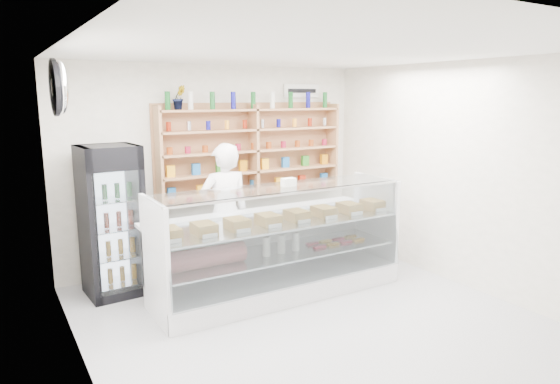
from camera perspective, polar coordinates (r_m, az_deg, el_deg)
room at (r=5.02m, az=4.47°, el=-0.27°), size 5.00×5.00×5.00m
display_counter at (r=6.10m, az=-0.19°, el=-8.30°), size 3.06×0.91×1.33m
shop_worker at (r=6.36m, az=-6.35°, el=-2.51°), size 0.68×0.47×1.80m
drinks_cooler at (r=6.28m, az=-18.68°, el=-3.13°), size 0.69×0.68×1.81m
wall_shelving at (r=7.23m, az=-3.02°, el=4.72°), size 2.84×0.28×1.33m
potted_plant at (r=6.75m, az=-11.46°, el=10.55°), size 0.18×0.14×0.32m
security_mirror at (r=5.26m, az=-23.83°, el=10.87°), size 0.15×0.50×0.50m
wall_sign at (r=7.76m, az=2.46°, el=11.48°), size 0.62×0.03×0.20m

